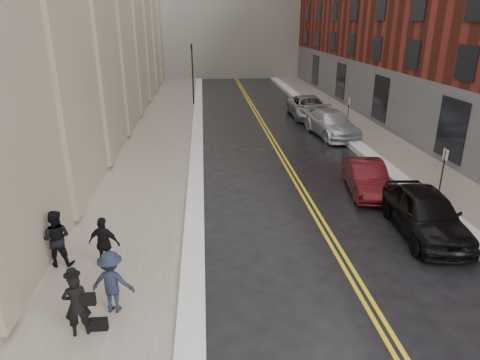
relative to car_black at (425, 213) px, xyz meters
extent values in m
plane|color=black|center=(-5.82, -5.20, -0.81)|extent=(160.00, 160.00, 0.00)
cube|color=gray|center=(-10.32, 10.80, -0.74)|extent=(4.00, 64.00, 0.15)
cube|color=gray|center=(3.18, 10.80, -0.74)|extent=(3.00, 64.00, 0.15)
cube|color=gold|center=(-3.44, 10.80, -0.81)|extent=(0.12, 64.00, 0.01)
cube|color=gold|center=(-3.20, 10.80, -0.81)|extent=(0.12, 64.00, 0.01)
cube|color=white|center=(-8.02, 10.80, -0.68)|extent=(0.70, 60.80, 0.26)
cube|color=white|center=(1.33, 10.80, -0.66)|extent=(0.85, 60.80, 0.30)
cylinder|color=black|center=(-8.42, 24.80, 1.79)|extent=(0.12, 0.12, 5.20)
imported|color=black|center=(-8.42, 24.80, 3.79)|extent=(0.18, 0.15, 0.90)
cylinder|color=black|center=(2.08, 2.80, 0.29)|extent=(0.06, 0.06, 2.20)
cube|color=white|center=(2.08, 2.80, 1.19)|extent=(0.02, 0.35, 0.45)
cylinder|color=black|center=(2.08, 14.80, 0.29)|extent=(0.06, 0.06, 2.20)
cube|color=white|center=(2.08, 14.80, 1.19)|extent=(0.02, 0.35, 0.45)
imported|color=black|center=(0.00, 0.00, 0.00)|extent=(2.33, 4.91, 1.62)
imported|color=#460C11|center=(-0.62, 3.96, -0.13)|extent=(2.00, 4.30, 1.37)
imported|color=#B9BCC2|center=(0.64, 13.59, -0.01)|extent=(2.84, 5.74, 1.60)
imported|color=#9DA0A5|center=(0.47, 19.14, -0.01)|extent=(2.78, 5.83, 1.61)
imported|color=black|center=(-10.60, -4.43, 0.15)|extent=(0.67, 0.52, 1.62)
imported|color=black|center=(-12.02, -1.24, 0.22)|extent=(0.88, 0.69, 1.77)
imported|color=#1A2130|center=(-9.96, -3.59, 0.17)|extent=(1.16, 0.78, 1.66)
imported|color=black|center=(-10.57, -1.56, 0.16)|extent=(1.04, 0.65, 1.64)
camera|label=1|loc=(-7.56, -12.87, 6.28)|focal=32.00mm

